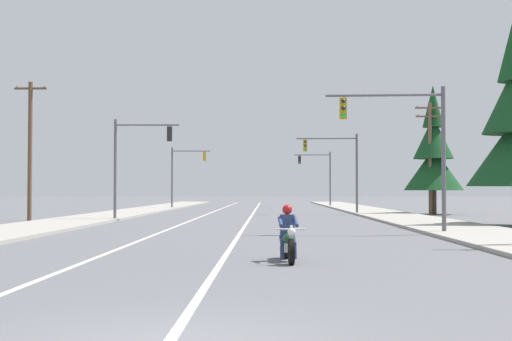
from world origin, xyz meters
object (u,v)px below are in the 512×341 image
Objects in this scene: traffic_signal_near_left at (133,154)px; traffic_signal_mid_left at (183,169)px; motorcycle_with_rider at (288,239)px; traffic_signal_near_right at (409,136)px; traffic_signal_mid_right at (339,161)px; utility_pole_right_far at (430,154)px; conifer_tree_right_verge_far at (433,155)px; utility_pole_left_near at (30,148)px; traffic_signal_far_right at (320,171)px.

traffic_signal_near_left and traffic_signal_mid_left have the same top height.
motorcycle_with_rider is at bearing -69.74° from traffic_signal_near_left.
traffic_signal_mid_right is (-0.43, 23.74, -0.02)m from traffic_signal_near_right.
motorcycle_with_rider is 35.98m from utility_pole_right_far.
utility_pole_left_near is at bearing -157.60° from conifer_tree_right_verge_far.
traffic_signal_near_left is 22.84m from utility_pole_right_far.
motorcycle_with_rider is 0.35× the size of traffic_signal_near_right.
traffic_signal_mid_right reaches higher than motorcycle_with_rider.
traffic_signal_near_right and traffic_signal_near_left have the same top height.
utility_pole_left_near is 1.00× the size of utility_pole_right_far.
traffic_signal_mid_left is 0.62× the size of conifer_tree_right_verge_far.
conifer_tree_right_verge_far is at bearing 60.48° from utility_pole_right_far.
traffic_signal_mid_left is at bearing 130.82° from traffic_signal_mid_right.
utility_pole_right_far reaches higher than traffic_signal_near_left.
traffic_signal_near_right is 1.00× the size of traffic_signal_near_left.
motorcycle_with_rider is 35.23m from traffic_signal_mid_right.
motorcycle_with_rider is 0.35× the size of traffic_signal_near_left.
conifer_tree_right_verge_far reaches higher than traffic_signal_near_left.
utility_pole_left_near reaches higher than traffic_signal_far_right.
traffic_signal_near_left is 0.73× the size of utility_pole_right_far.
traffic_signal_mid_right is 0.73× the size of utility_pole_left_near.
motorcycle_with_rider is 59.09m from traffic_signal_far_right.
conifer_tree_right_verge_far is (12.19, 34.56, 3.96)m from motorcycle_with_rider.
traffic_signal_mid_left is 0.73× the size of utility_pole_left_near.
utility_pole_right_far reaches higher than motorcycle_with_rider.
conifer_tree_right_verge_far reaches higher than traffic_signal_far_right.
traffic_signal_far_right is (0.36, 24.05, -0.04)m from traffic_signal_mid_right.
traffic_signal_far_right is 25.15m from conifer_tree_right_verge_far.
traffic_signal_near_left is 0.73× the size of utility_pole_left_near.
utility_pole_left_near is at bearing 148.75° from traffic_signal_near_right.
traffic_signal_mid_left is 0.73× the size of utility_pole_right_far.
conifer_tree_right_verge_far is at bearing -1.13° from traffic_signal_mid_right.
utility_pole_right_far reaches higher than traffic_signal_mid_left.
utility_pole_right_far is 0.85× the size of conifer_tree_right_verge_far.
traffic_signal_mid_left is (-14.15, 16.38, -0.05)m from traffic_signal_mid_right.
conifer_tree_right_verge_far reaches higher than traffic_signal_mid_left.
conifer_tree_right_verge_far is (6.85, -24.19, 0.50)m from traffic_signal_far_right.
traffic_signal_far_right is 0.62× the size of conifer_tree_right_verge_far.
traffic_signal_far_right is (5.34, 58.75, 3.46)m from motorcycle_with_rider.
traffic_signal_far_right is at bearing 27.84° from traffic_signal_mid_left.
conifer_tree_right_verge_far is (21.36, -16.53, 0.51)m from traffic_signal_mid_left.
traffic_signal_far_right is at bearing 90.09° from traffic_signal_near_right.
traffic_signal_near_left is at bearing -153.94° from utility_pole_right_far.
traffic_signal_near_right is 23.75m from traffic_signal_mid_right.
traffic_signal_near_right is 19.09m from traffic_signal_near_left.
traffic_signal_far_right is at bearing 68.05° from traffic_signal_near_left.
traffic_signal_near_left is at bearing 137.96° from traffic_signal_near_right.
traffic_signal_mid_left is at bearing -152.16° from traffic_signal_far_right.
utility_pole_left_near reaches higher than traffic_signal_near_left.
traffic_signal_near_left is at bearing 110.26° from motorcycle_with_rider.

